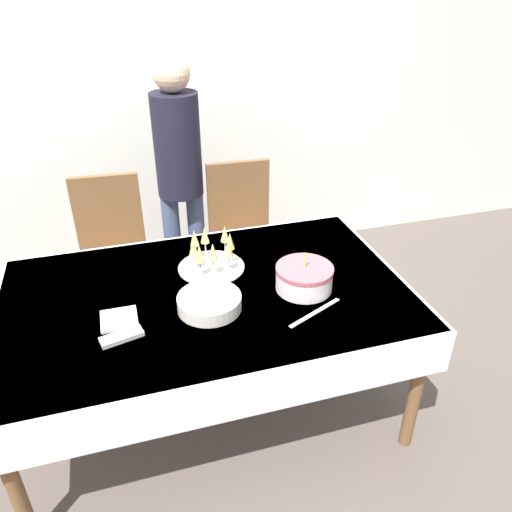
{
  "coord_description": "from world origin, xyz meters",
  "views": [
    {
      "loc": [
        -0.32,
        -1.85,
        2.02
      ],
      "look_at": [
        0.25,
        0.05,
        0.84
      ],
      "focal_mm": 35.0,
      "sensor_mm": 36.0,
      "label": 1
    }
  ],
  "objects_px": {
    "dining_chair_far_left": "(113,250)",
    "plate_stack_main": "(209,302)",
    "person_standing": "(179,165)",
    "birthday_cake": "(304,278)",
    "champagne_tray": "(211,252)",
    "dining_chair_far_right": "(243,232)"
  },
  "relations": [
    {
      "from": "dining_chair_far_left",
      "to": "dining_chair_far_right",
      "type": "height_order",
      "value": "same"
    },
    {
      "from": "dining_chair_far_right",
      "to": "champagne_tray",
      "type": "height_order",
      "value": "dining_chair_far_right"
    },
    {
      "from": "dining_chair_far_right",
      "to": "plate_stack_main",
      "type": "relative_size",
      "value": 3.46
    },
    {
      "from": "dining_chair_far_right",
      "to": "champagne_tray",
      "type": "xyz_separation_m",
      "value": [
        -0.34,
        -0.68,
        0.29
      ]
    },
    {
      "from": "dining_chair_far_right",
      "to": "person_standing",
      "type": "xyz_separation_m",
      "value": [
        -0.35,
        0.16,
        0.43
      ]
    },
    {
      "from": "dining_chair_far_left",
      "to": "person_standing",
      "type": "bearing_deg",
      "value": 18.99
    },
    {
      "from": "birthday_cake",
      "to": "plate_stack_main",
      "type": "height_order",
      "value": "birthday_cake"
    },
    {
      "from": "birthday_cake",
      "to": "person_standing",
      "type": "xyz_separation_m",
      "value": [
        -0.38,
        1.14,
        0.18
      ]
    },
    {
      "from": "birthday_cake",
      "to": "dining_chair_far_left",
      "type": "bearing_deg",
      "value": 130.55
    },
    {
      "from": "champagne_tray",
      "to": "plate_stack_main",
      "type": "distance_m",
      "value": 0.34
    },
    {
      "from": "plate_stack_main",
      "to": "champagne_tray",
      "type": "bearing_deg",
      "value": 76.05
    },
    {
      "from": "dining_chair_far_left",
      "to": "birthday_cake",
      "type": "xyz_separation_m",
      "value": [
        0.84,
        -0.98,
        0.25
      ]
    },
    {
      "from": "plate_stack_main",
      "to": "person_standing",
      "type": "relative_size",
      "value": 0.17
    },
    {
      "from": "person_standing",
      "to": "dining_chair_far_right",
      "type": "bearing_deg",
      "value": -24.18
    },
    {
      "from": "birthday_cake",
      "to": "person_standing",
      "type": "bearing_deg",
      "value": 108.41
    },
    {
      "from": "champagne_tray",
      "to": "dining_chair_far_right",
      "type": "bearing_deg",
      "value": 63.6
    },
    {
      "from": "dining_chair_far_left",
      "to": "champagne_tray",
      "type": "xyz_separation_m",
      "value": [
        0.47,
        -0.68,
        0.29
      ]
    },
    {
      "from": "dining_chair_far_left",
      "to": "champagne_tray",
      "type": "height_order",
      "value": "dining_chair_far_left"
    },
    {
      "from": "dining_chair_far_left",
      "to": "plate_stack_main",
      "type": "height_order",
      "value": "dining_chair_far_left"
    },
    {
      "from": "birthday_cake",
      "to": "plate_stack_main",
      "type": "bearing_deg",
      "value": -176.31
    },
    {
      "from": "dining_chair_far_right",
      "to": "person_standing",
      "type": "height_order",
      "value": "person_standing"
    },
    {
      "from": "person_standing",
      "to": "plate_stack_main",
      "type": "bearing_deg",
      "value": -93.34
    }
  ]
}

